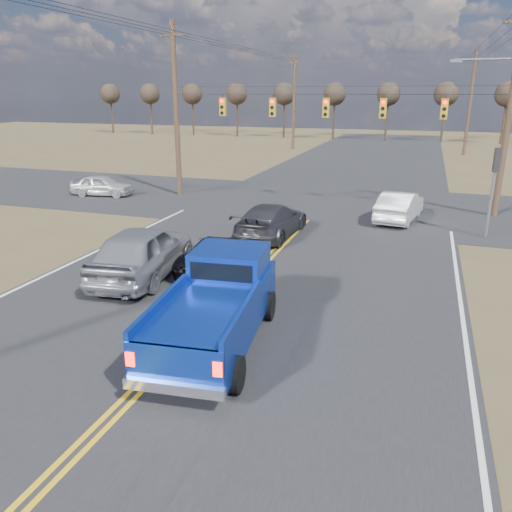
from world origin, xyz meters
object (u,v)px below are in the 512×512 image
(pickup_truck, at_px, (217,305))
(cross_car_west, at_px, (102,185))
(black_suv, at_px, (218,253))
(silver_suv, at_px, (143,251))
(dgrey_car_queue, at_px, (271,221))
(white_car_queue, at_px, (400,206))

(pickup_truck, xyz_separation_m, cross_car_west, (-14.18, 15.39, -0.39))
(pickup_truck, bearing_deg, black_suv, 106.22)
(silver_suv, xyz_separation_m, black_suv, (2.17, 1.50, -0.32))
(pickup_truck, bearing_deg, dgrey_car_queue, 92.79)
(silver_suv, height_order, dgrey_car_queue, silver_suv)
(silver_suv, relative_size, dgrey_car_queue, 1.06)
(pickup_truck, relative_size, black_suv, 1.36)
(dgrey_car_queue, bearing_deg, cross_car_west, -20.38)
(pickup_truck, xyz_separation_m, silver_suv, (-4.31, 3.67, -0.11))
(pickup_truck, xyz_separation_m, white_car_queue, (3.59, 14.70, -0.30))
(pickup_truck, relative_size, silver_suv, 1.09)
(white_car_queue, bearing_deg, pickup_truck, 85.35)
(cross_car_west, bearing_deg, white_car_queue, -101.09)
(silver_suv, relative_size, white_car_queue, 1.21)
(silver_suv, distance_m, white_car_queue, 13.57)
(cross_car_west, bearing_deg, black_suv, -139.21)
(silver_suv, distance_m, black_suv, 2.66)
(black_suv, distance_m, white_car_queue, 11.13)
(pickup_truck, bearing_deg, white_car_queue, 69.95)
(silver_suv, xyz_separation_m, dgrey_car_queue, (2.73, 6.19, -0.18))
(dgrey_car_queue, bearing_deg, pickup_truck, 102.42)
(pickup_truck, distance_m, dgrey_car_queue, 9.99)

